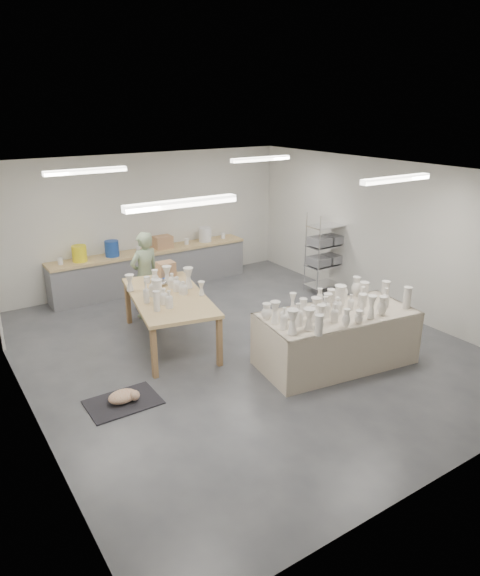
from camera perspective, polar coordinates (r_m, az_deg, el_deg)
room at (r=8.31m, az=-0.82°, el=6.22°), size 8.00×8.02×3.00m
back_counter at (r=11.85m, az=-9.78°, el=2.24°), size 4.60×0.60×1.24m
wire_shelf at (r=11.58m, az=9.59°, el=4.07°), size 0.88×0.48×1.80m
drying_table at (r=8.43m, az=10.55°, el=-5.31°), size 2.64×1.53×1.26m
work_table at (r=9.03m, az=-8.09°, el=-0.47°), size 1.66×2.59×1.28m
rug at (r=7.65m, az=-12.86°, el=-12.27°), size 1.00×0.70×0.02m
cat at (r=7.59m, az=-12.74°, el=-11.64°), size 0.46×0.36×0.18m
potter at (r=10.15m, az=-10.51°, el=1.43°), size 0.69×0.52×1.72m
red_stool at (r=10.57m, az=-10.91°, el=-0.98°), size 0.38×0.38×0.35m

